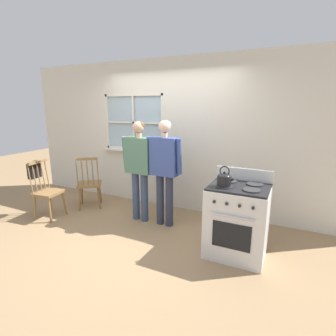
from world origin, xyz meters
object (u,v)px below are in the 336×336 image
Objects in this scene: person_elderly_left at (139,162)px; kettle at (224,179)px; chair_by_window at (47,192)px; potted_plant at (142,147)px; stove at (237,220)px; handbag at (34,170)px; person_teen_center at (165,164)px; chair_near_wall at (89,184)px.

kettle is at bearing -15.24° from person_elderly_left.
chair_by_window is 3.26× the size of potted_plant.
stove reaches higher than handbag.
kettle is at bearing -23.87° from person_teen_center.
chair_by_window is at bearing -161.59° from person_teen_center.
chair_near_wall is at bearing 171.66° from stove.
person_teen_center is 5.53× the size of potted_plant.
person_teen_center is at bearing 140.92° from chair_near_wall.
stove is 2.40m from potted_plant.
chair_by_window is 0.91× the size of stove.
chair_by_window is 3.04m from kettle.
potted_plant is (-0.84, 0.70, 0.11)m from person_teen_center.
kettle is 2.24m from potted_plant.
chair_by_window is 0.74m from chair_near_wall.
chair_near_wall is at bearing -140.25° from potted_plant.
chair_near_wall is 4.00× the size of kettle.
person_teen_center is at bearing 163.74° from stove.
potted_plant is (-1.89, 1.19, 0.09)m from kettle.
chair_by_window is 3.22× the size of handbag.
chair_by_window is 2.10m from person_teen_center.
person_elderly_left is 1.78m from stove.
handbag is (-3.38, -0.28, 0.34)m from stove.
chair_near_wall is 0.91× the size of stove.
chair_by_window is 0.60× the size of person_elderly_left.
chair_by_window is 0.59× the size of person_teen_center.
person_teen_center is 1.38m from stove.
potted_plant is 1.91m from handbag.
person_elderly_left is at bearing 168.31° from stove.
kettle reaches higher than handbag.
kettle reaches higher than stove.
person_elderly_left is 0.98× the size of person_teen_center.
potted_plant is at bearing -46.32° from chair_by_window.
handbag is at bearing -134.66° from potted_plant.
kettle is at bearing 131.48° from chair_near_wall.
person_teen_center is 1.10m from potted_plant.
potted_plant is (1.09, 1.31, 0.67)m from chair_by_window.
person_elderly_left is 6.68× the size of kettle.
person_teen_center is (0.45, 0.01, 0.02)m from person_elderly_left.
person_teen_center reaches higher than handbag.
stove is at bearing 4.75° from handbag.
chair_by_window is 1.83m from potted_plant.
person_elderly_left is at bearing -74.52° from chair_by_window.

